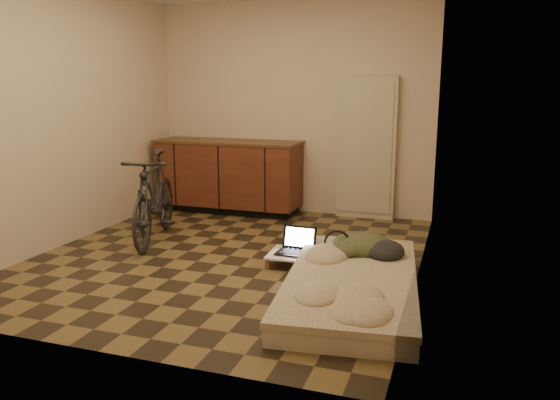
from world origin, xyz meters
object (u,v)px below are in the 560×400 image
(futon, at_px, (352,284))
(lap_desk, at_px, (306,255))
(laptop, at_px, (296,247))
(bicycle, at_px, (154,193))

(futon, relative_size, lap_desk, 3.10)
(futon, distance_m, laptop, 0.85)
(bicycle, xyz_separation_m, futon, (2.24, -0.82, -0.42))
(laptop, bearing_deg, bicycle, 172.75)
(bicycle, distance_m, futon, 2.42)
(bicycle, distance_m, lap_desk, 1.78)
(bicycle, xyz_separation_m, laptop, (1.61, -0.25, -0.35))
(laptop, bearing_deg, lap_desk, -13.34)
(futon, distance_m, lap_desk, 0.77)
(bicycle, xyz_separation_m, lap_desk, (1.71, -0.27, -0.41))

